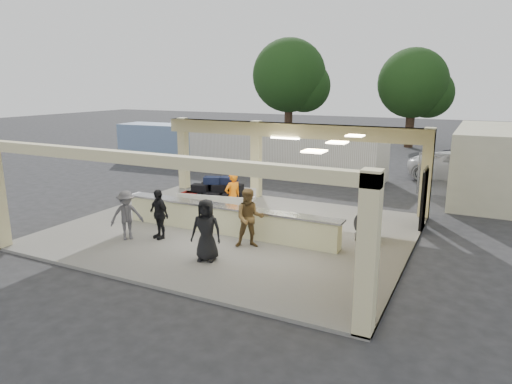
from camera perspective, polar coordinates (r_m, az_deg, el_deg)
The scene contains 16 objects.
ground at distance 16.35m, azimuth -2.75°, elevation -4.99°, with size 120.00×120.00×0.00m, color #252628.
pavilion at distance 16.44m, azimuth -1.02°, elevation 0.02°, with size 12.01×10.00×3.55m.
baggage_counter at distance 15.76m, azimuth -3.67°, elevation -3.47°, with size 8.20×0.58×0.98m.
luggage_cart at distance 17.81m, azimuth -5.05°, elevation -0.37°, with size 2.90×2.09×1.55m.
drum_fan at distance 15.44m, azimuth 13.55°, elevation -4.05°, with size 0.89×0.73×0.98m.
baggage_handler at distance 17.03m, azimuth -2.93°, elevation -0.60°, with size 0.68×0.38×1.88m, color orange.
passenger_a at distance 14.31m, azimuth -0.82°, elevation -3.28°, with size 0.92×0.40×1.89m, color brown.
passenger_b at distance 15.48m, azimuth -12.05°, elevation -2.70°, with size 0.98×0.36×1.67m, color black.
passenger_c at distance 15.64m, azimuth -15.87°, elevation -2.80°, with size 1.07×0.38×1.66m, color #515056.
passenger_d at distance 13.34m, azimuth -6.24°, elevation -4.74°, with size 0.90×0.37×1.83m, color black.
car_white_a at distance 26.94m, azimuth 24.59°, elevation 2.84°, with size 2.61×5.50×1.57m, color white.
car_dark at distance 28.19m, azimuth 25.33°, elevation 3.16°, with size 1.64×4.64×1.55m, color black.
container_white at distance 26.62m, azimuth 3.27°, elevation 5.01°, with size 11.85×2.37×2.57m, color white.
container_blue at distance 30.81m, azimuth -8.64°, elevation 5.95°, with size 9.58×2.30×2.49m, color #6E88B0.
tree_left at distance 40.66m, azimuth 4.67°, elevation 13.96°, with size 6.60×6.30×9.00m.
tree_mid at distance 40.01m, azimuth 19.50°, elevation 12.37°, with size 6.00×5.60×8.00m.
Camera 1 is at (7.66, -13.49, 5.15)m, focal length 32.00 mm.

